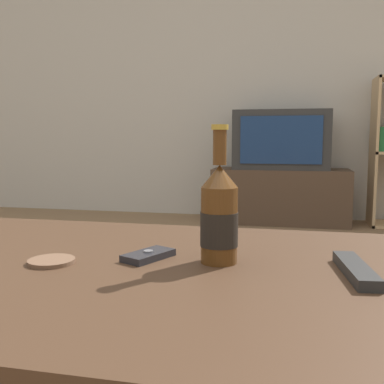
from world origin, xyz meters
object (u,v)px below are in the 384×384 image
television (281,140)px  beer_bottle (219,215)px  remote_control (356,270)px  tv_stand (280,196)px  cell_phone (148,255)px

television → beer_bottle: television is taller
television → remote_control: size_ratio=3.74×
tv_stand → remote_control: bearing=-86.0°
tv_stand → cell_phone: cell_phone is taller
television → cell_phone: 2.72m
tv_stand → cell_phone: bearing=-94.2°
tv_stand → television: size_ratio=1.45×
tv_stand → television: (0.00, -0.00, 0.44)m
remote_control → beer_bottle: bearing=166.2°
television → cell_phone: television is taller
beer_bottle → cell_phone: size_ratio=2.20×
remote_control → tv_stand: bearing=87.1°
tv_stand → beer_bottle: beer_bottle is taller
tv_stand → remote_control: remote_control is taller
television → remote_control: television is taller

